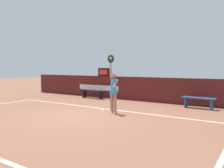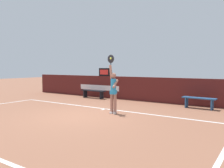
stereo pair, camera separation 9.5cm
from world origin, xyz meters
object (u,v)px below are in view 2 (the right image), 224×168
tennis_ball (111,58)px  courtside_bench_far (199,100)px  courtside_bench_near (93,92)px  tennis_player (113,89)px  speed_display (105,72)px

tennis_ball → courtside_bench_far: tennis_ball is taller
tennis_ball → courtside_bench_near: size_ratio=0.04×
tennis_ball → tennis_player: bearing=73.5°
speed_display → courtside_bench_near: size_ratio=0.46×
tennis_player → courtside_bench_near: tennis_player is taller
speed_display → tennis_player: 5.03m
speed_display → tennis_ball: (3.17, -3.96, 0.65)m
tennis_ball → courtside_bench_far: bearing=50.7°
tennis_player → tennis_ball: tennis_player is taller
speed_display → courtside_bench_far: bearing=-7.0°
speed_display → courtside_bench_near: bearing=-124.6°
tennis_player → courtside_bench_near: size_ratio=1.41×
speed_display → tennis_ball: size_ratio=10.90×
courtside_bench_near → tennis_player: bearing=-41.6°
courtside_bench_far → courtside_bench_near: bearing=179.1°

